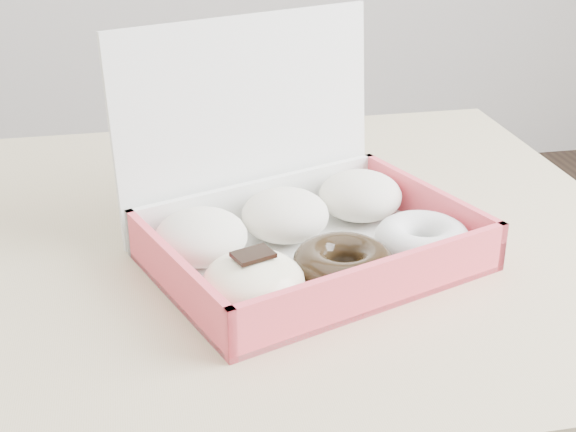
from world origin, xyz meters
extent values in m
cube|color=tan|center=(0.00, 0.00, 0.73)|extent=(1.20, 0.80, 0.04)
cylinder|color=tan|center=(0.55, 0.35, 0.35)|extent=(0.05, 0.05, 0.71)
cube|color=white|center=(0.19, -0.09, 0.75)|extent=(0.40, 0.35, 0.01)
cube|color=#F94E5C|center=(0.23, -0.20, 0.78)|extent=(0.32, 0.12, 0.06)
cube|color=white|center=(0.15, 0.02, 0.78)|extent=(0.32, 0.12, 0.06)
cube|color=#F94E5C|center=(0.04, -0.15, 0.78)|extent=(0.09, 0.23, 0.06)
cube|color=#F94E5C|center=(0.35, -0.03, 0.78)|extent=(0.09, 0.23, 0.06)
cube|color=white|center=(0.14, 0.04, 0.87)|extent=(0.32, 0.14, 0.25)
ellipsoid|color=silver|center=(0.07, -0.07, 0.78)|extent=(0.13, 0.13, 0.06)
ellipsoid|color=silver|center=(0.17, -0.04, 0.78)|extent=(0.13, 0.13, 0.06)
ellipsoid|color=silver|center=(0.27, 0.00, 0.78)|extent=(0.13, 0.13, 0.06)
ellipsoid|color=#FBEFC4|center=(0.11, -0.18, 0.78)|extent=(0.13, 0.13, 0.06)
cube|color=black|center=(0.11, -0.18, 0.82)|extent=(0.04, 0.04, 0.00)
torus|color=black|center=(0.21, -0.15, 0.78)|extent=(0.14, 0.14, 0.04)
torus|color=white|center=(0.31, -0.11, 0.78)|extent=(0.14, 0.14, 0.04)
camera|label=1|loc=(0.01, -0.85, 1.17)|focal=50.00mm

